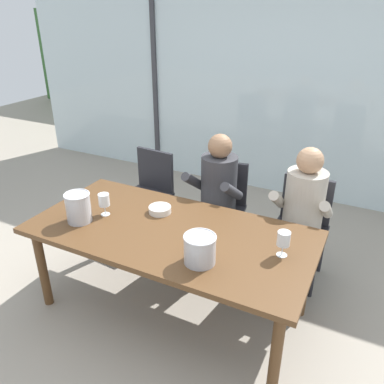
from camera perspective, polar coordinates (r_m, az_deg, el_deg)
name	(u,v)px	position (r m, az deg, el deg)	size (l,w,h in m)	color
ground	(221,245)	(3.95, 4.29, -7.81)	(14.00, 14.00, 0.00)	#9E9384
window_glass_panel	(275,88)	(4.81, 12.06, 14.71)	(7.25, 0.03, 2.60)	silver
window_mullion_left	(155,78)	(5.43, -5.43, 16.38)	(0.06, 0.06, 2.60)	#38383D
hillside_vineyard	(328,67)	(8.65, 19.33, 16.99)	(13.25, 2.40, 2.11)	#386633
dining_table	(170,238)	(2.84, -3.21, -6.80)	(2.05, 0.99, 0.73)	brown
chair_near_curtain	(150,188)	(3.93, -6.24, 0.62)	(0.48, 0.48, 0.89)	#232328
chair_left_of_center	(221,202)	(3.63, 4.33, -1.52)	(0.50, 0.50, 0.89)	#232328
chair_center	(302,221)	(3.44, 15.83, -4.16)	(0.44, 0.44, 0.89)	#232328
person_charcoal_jacket	(214,193)	(3.42, 3.32, -0.11)	(0.49, 0.63, 1.20)	#38383D
person_beige_jumper	(301,211)	(3.23, 15.76, -2.76)	(0.46, 0.61, 1.20)	#B7AD9E
ice_bucket_primary	(200,249)	(2.42, 1.15, -8.34)	(0.21, 0.21, 0.19)	#B7B7BC
ice_bucket_secondary	(78,207)	(2.97, -16.37, -2.15)	(0.19, 0.19, 0.22)	#B7B7BC
tasting_bowl	(160,210)	(3.02, -4.74, -2.58)	(0.17, 0.17, 0.05)	silver
wine_glass_by_left_taster	(284,240)	(2.53, 13.30, -6.84)	(0.08, 0.08, 0.17)	silver
wine_glass_near_bucket	(104,200)	(3.01, -12.81, -1.20)	(0.08, 0.08, 0.17)	silver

